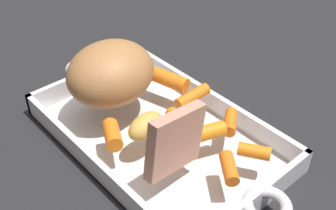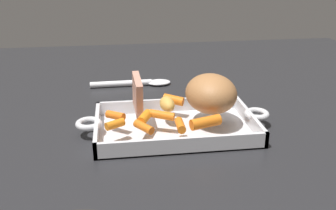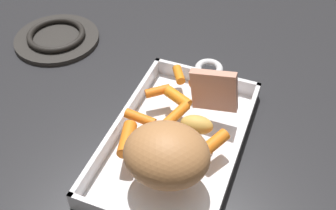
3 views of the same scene
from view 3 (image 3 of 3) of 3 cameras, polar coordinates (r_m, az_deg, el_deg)
The scene contains 14 objects.
ground_plane at distance 0.74m, azimuth 1.15°, elevation -5.73°, with size 1.75×1.75×0.00m, color #232326.
roasting_dish at distance 0.73m, azimuth 1.16°, elevation -5.16°, with size 0.45×0.22×0.04m.
pork_roast at distance 0.62m, azimuth -0.20°, elevation -6.99°, with size 0.13×0.12×0.09m, color #A97041.
roast_slice_thick at distance 0.73m, azimuth 6.52°, elevation 2.01°, with size 0.02×0.08×0.08m, color tan.
baby_carrot_northeast at distance 0.72m, azimuth -3.78°, elevation -1.58°, with size 0.02×0.02×0.06m, color orange.
baby_carrot_southeast at distance 0.81m, azimuth 1.54°, elevation 4.30°, with size 0.02×0.02×0.04m, color orange.
baby_carrot_short at distance 0.73m, azimuth 1.20°, elevation -1.32°, with size 0.02×0.02×0.06m, color orange.
baby_carrot_southwest at distance 0.69m, azimuth -5.77°, elevation -4.78°, with size 0.02×0.02×0.07m, color orange.
baby_carrot_center_right at distance 0.80m, azimuth 4.25°, elevation 3.53°, with size 0.02×0.02×0.04m, color orange.
baby_carrot_long at distance 0.68m, azimuth 6.66°, elevation -5.21°, with size 0.02×0.02×0.05m, color orange.
baby_carrot_center_left at distance 0.75m, azimuth 1.41°, elevation 1.04°, with size 0.02×0.02×0.05m, color orange.
baby_carrot_northwest at distance 0.77m, azimuth -1.46°, elevation 1.96°, with size 0.02×0.02×0.05m, color orange.
potato_corner at distance 0.70m, azimuth 4.07°, elevation -2.78°, with size 0.06×0.03×0.03m, color gold.
stove_burner_rear at distance 1.00m, azimuth -15.38°, elevation 9.17°, with size 0.20×0.20×0.02m.
Camera 3 is at (-0.44, -0.16, 0.57)m, focal length 43.33 mm.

